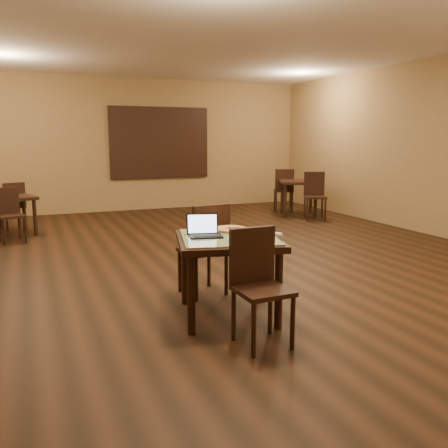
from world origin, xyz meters
name	(u,v)px	position (x,y,z in m)	size (l,w,h in m)	color
ground	(220,258)	(0.00, 0.00, 0.00)	(10.00, 10.00, 0.00)	black
wall_back	(138,145)	(0.00, 5.00, 1.50)	(8.00, 0.02, 3.00)	olive
wall_right	(443,148)	(4.00, 0.00, 1.50)	(0.02, 10.00, 3.00)	olive
ceiling	(220,32)	(0.00, 0.00, 3.00)	(8.00, 10.00, 0.02)	silver
mural	(160,143)	(0.50, 4.96, 1.55)	(2.34, 0.05, 1.64)	#275D91
tiled_table	(228,247)	(-0.74, -2.04, 0.66)	(1.11, 1.11, 0.76)	black
chair_main_near	(258,279)	(-0.75, -2.66, 0.53)	(0.42, 0.42, 0.94)	black
chair_main_far	(207,245)	(-0.73, -1.43, 0.56)	(0.49, 0.49, 0.98)	black
laptop	(204,230)	(-0.94, -1.95, 0.82)	(0.33, 0.29, 0.20)	black
plate	(259,237)	(-0.52, -2.22, 0.77)	(0.23, 0.23, 0.01)	white
pizza_slice	(259,236)	(-0.52, -2.22, 0.79)	(0.20, 0.20, 0.02)	beige
pizza_pan	(230,230)	(-0.62, -1.80, 0.77)	(0.40, 0.40, 0.01)	silver
pizza_whole	(230,229)	(-0.62, -1.80, 0.78)	(0.32, 0.32, 0.02)	beige
spatula	(233,228)	(-0.60, -1.82, 0.79)	(0.11, 0.25, 0.01)	silver
napkin_roll	(274,234)	(-0.34, -2.18, 0.78)	(0.11, 0.16, 0.04)	white
other_table_a	(299,187)	(3.00, 2.86, 0.62)	(1.06, 1.06, 0.75)	black
other_table_a_chair_near	(315,193)	(3.03, 2.29, 0.55)	(0.56, 0.56, 0.97)	black
other_table_a_chair_far	(284,188)	(2.97, 3.44, 0.55)	(0.56, 0.56, 0.97)	black
other_table_b	(11,203)	(-2.70, 2.86, 0.56)	(0.90, 0.90, 0.67)	black
other_table_b_chair_near	(9,211)	(-2.72, 2.35, 0.49)	(0.47, 0.47, 0.87)	black
other_table_b_chair_far	(14,203)	(-2.68, 3.37, 0.49)	(0.47, 0.47, 0.87)	black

